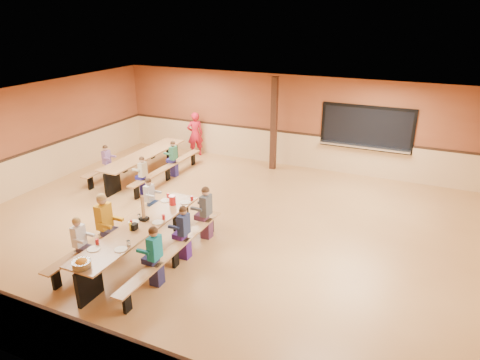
% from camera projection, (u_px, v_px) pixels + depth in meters
% --- Properties ---
extents(ground, '(12.00, 12.00, 0.00)m').
position_uv_depth(ground, '(217.00, 226.00, 10.40)').
color(ground, '#A36F3D').
rests_on(ground, ground).
extents(room_envelope, '(12.04, 10.04, 3.02)m').
position_uv_depth(room_envelope, '(217.00, 201.00, 10.15)').
color(room_envelope, brown).
rests_on(room_envelope, ground).
extents(kitchen_pass_through, '(2.78, 0.28, 1.38)m').
position_uv_depth(kitchen_pass_through, '(366.00, 130.00, 13.05)').
color(kitchen_pass_through, black).
rests_on(kitchen_pass_through, ground).
extents(structural_post, '(0.18, 0.18, 3.00)m').
position_uv_depth(structural_post, '(274.00, 124.00, 13.64)').
color(structural_post, '#321A10').
rests_on(structural_post, ground).
extents(cafeteria_table_main, '(1.91, 3.70, 0.74)m').
position_uv_depth(cafeteria_table_main, '(141.00, 236.00, 8.90)').
color(cafeteria_table_main, '#A47141').
rests_on(cafeteria_table_main, ground).
extents(cafeteria_table_second, '(1.91, 3.70, 0.74)m').
position_uv_depth(cafeteria_table_second, '(145.00, 160.00, 13.36)').
color(cafeteria_table_second, '#A47141').
rests_on(cafeteria_table_second, ground).
extents(seated_child_white_left, '(0.34, 0.28, 1.16)m').
position_uv_depth(seated_child_white_left, '(80.00, 244.00, 8.47)').
color(seated_child_white_left, white).
rests_on(seated_child_white_left, ground).
extents(seated_adult_yellow, '(0.44, 0.36, 1.35)m').
position_uv_depth(seated_adult_yellow, '(105.00, 224.00, 9.06)').
color(seated_adult_yellow, '#CA8B13').
rests_on(seated_adult_yellow, ground).
extents(seated_child_grey_left, '(0.33, 0.27, 1.13)m').
position_uv_depth(seated_child_grey_left, '(150.00, 200.00, 10.45)').
color(seated_child_grey_left, silver).
rests_on(seated_child_grey_left, ground).
extents(seated_child_teal_right, '(0.37, 0.30, 1.21)m').
position_uv_depth(seated_child_teal_right, '(155.00, 257.00, 8.00)').
color(seated_child_teal_right, teal).
rests_on(seated_child_teal_right, ground).
extents(seated_child_navy_right, '(0.36, 0.29, 1.18)m').
position_uv_depth(seated_child_navy_right, '(184.00, 233.00, 8.88)').
color(seated_child_navy_right, navy).
rests_on(seated_child_navy_right, ground).
extents(seated_child_char_right, '(0.38, 0.31, 1.24)m').
position_uv_depth(seated_child_char_right, '(206.00, 213.00, 9.68)').
color(seated_child_char_right, '#44484E').
rests_on(seated_child_char_right, ground).
extents(seated_child_purple_sec, '(0.32, 0.26, 1.11)m').
position_uv_depth(seated_child_purple_sec, '(107.00, 163.00, 13.01)').
color(seated_child_purple_sec, slate).
rests_on(seated_child_purple_sec, ground).
extents(seated_child_green_sec, '(0.33, 0.27, 1.13)m').
position_uv_depth(seated_child_green_sec, '(174.00, 159.00, 13.35)').
color(seated_child_green_sec, '#327C5F').
rests_on(seated_child_green_sec, ground).
extents(seated_child_tan_sec, '(0.32, 0.26, 1.11)m').
position_uv_depth(seated_child_tan_sec, '(143.00, 176.00, 12.02)').
color(seated_child_tan_sec, '#B7AD90').
rests_on(seated_child_tan_sec, ground).
extents(standing_woman, '(0.67, 0.67, 1.58)m').
position_uv_depth(standing_woman, '(195.00, 134.00, 15.19)').
color(standing_woman, red).
rests_on(standing_woman, ground).
extents(punch_pitcher, '(0.16, 0.16, 0.22)m').
position_uv_depth(punch_pitcher, '(172.00, 200.00, 9.77)').
color(punch_pitcher, red).
rests_on(punch_pitcher, cafeteria_table_main).
extents(chip_bowl, '(0.32, 0.32, 0.15)m').
position_uv_depth(chip_bowl, '(81.00, 264.00, 7.40)').
color(chip_bowl, orange).
rests_on(chip_bowl, cafeteria_table_main).
extents(napkin_dispenser, '(0.10, 0.14, 0.13)m').
position_uv_depth(napkin_dispenser, '(134.00, 227.00, 8.68)').
color(napkin_dispenser, black).
rests_on(napkin_dispenser, cafeteria_table_main).
extents(condiment_mustard, '(0.06, 0.06, 0.17)m').
position_uv_depth(condiment_mustard, '(130.00, 226.00, 8.65)').
color(condiment_mustard, yellow).
rests_on(condiment_mustard, cafeteria_table_main).
extents(condiment_ketchup, '(0.06, 0.06, 0.17)m').
position_uv_depth(condiment_ketchup, '(131.00, 224.00, 8.75)').
color(condiment_ketchup, '#B2140F').
rests_on(condiment_ketchup, cafeteria_table_main).
extents(table_paddle, '(0.16, 0.16, 0.56)m').
position_uv_depth(table_paddle, '(144.00, 214.00, 9.05)').
color(table_paddle, black).
rests_on(table_paddle, cafeteria_table_main).
extents(place_settings, '(0.65, 3.30, 0.11)m').
position_uv_depth(place_settings, '(140.00, 224.00, 8.80)').
color(place_settings, beige).
rests_on(place_settings, cafeteria_table_main).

